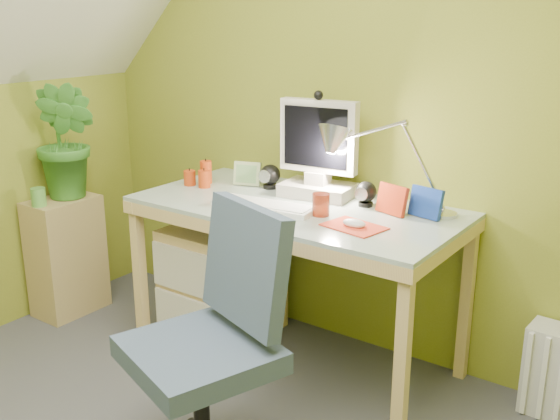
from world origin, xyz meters
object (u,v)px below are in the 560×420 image
Objects in this scene: potted_plant at (67,141)px; task_chair at (199,349)px; desk at (296,285)px; side_ledge at (67,256)px; desk_lamp at (407,145)px; monitor at (319,144)px.

potted_plant is 1.71m from task_chair.
desk reaches higher than side_ledge.
side_ledge is at bearing -155.46° from desk_lamp.
task_chair reaches higher than desk.
monitor is 0.76× the size of side_ledge.
desk is at bearing -147.75° from desk_lamp.
monitor is at bearing 18.41° from side_ledge.
desk_lamp is at bearing 14.09° from side_ledge.
side_ledge is at bearing -168.77° from monitor.
monitor is 1.41m from potted_plant.
task_chair is (1.55, -0.58, 0.17)m from side_ledge.
task_chair is (-0.28, -1.04, -0.60)m from desk_lamp.
monitor is at bearing 16.95° from potted_plant.
desk_lamp is 0.93× the size of potted_plant.
desk is at bearing 120.14° from task_chair.
desk is 0.85m from desk_lamp.
desk is 1.49× the size of task_chair.
desk_lamp is 1.24m from task_chair.
desk_lamp is at bearing 12.86° from potted_plant.
side_ledge is 0.66× the size of task_chair.
desk_lamp reaches higher than potted_plant.
potted_plant is 0.64× the size of task_chair.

